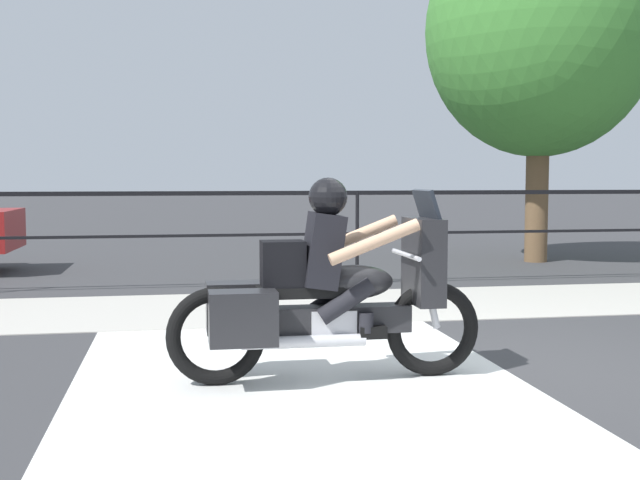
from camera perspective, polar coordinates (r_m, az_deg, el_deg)
The scene contains 6 objects.
ground_plane at distance 6.54m, azimuth 12.60°, elevation -9.16°, with size 120.00×120.00×0.00m, color #38383A.
sidewalk_band at distance 9.70m, azimuth 4.85°, elevation -4.55°, with size 44.00×2.40×0.01m, color #B7B2A8.
crosswalk_band at distance 5.92m, azimuth -1.30°, elevation -10.44°, with size 3.34×6.00×0.01m, color silver.
fence_railing at distance 11.23m, azimuth 2.67°, elevation 2.05°, with size 36.00×0.05×1.34m.
motorcycle at distance 6.00m, azimuth 0.39°, elevation -3.72°, with size 2.39×0.76×1.53m.
tree_behind_sign at distance 15.14m, azimuth 15.40°, elevation 14.11°, with size 4.05×4.05×6.33m.
Camera 1 is at (-2.46, -5.86, 1.54)m, focal length 45.00 mm.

